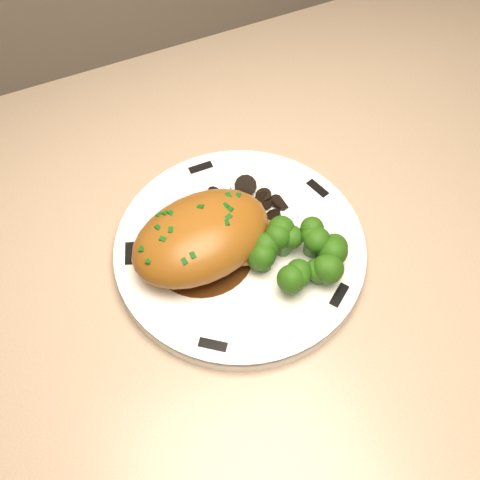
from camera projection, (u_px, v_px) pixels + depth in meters
name	position (u px, v px, depth m)	size (l,w,h in m)	color
counter	(312.00, 361.00, 1.00)	(2.06, 0.68, 1.01)	brown
plate	(240.00, 250.00, 0.59)	(0.24, 0.24, 0.02)	white
rim_accent_0	(318.00, 189.00, 0.62)	(0.03, 0.01, 0.00)	black
rim_accent_1	(201.00, 168.00, 0.63)	(0.03, 0.01, 0.00)	black
rim_accent_2	(130.00, 254.00, 0.57)	(0.03, 0.01, 0.00)	black
rim_accent_3	(213.00, 345.00, 0.52)	(0.03, 0.01, 0.00)	black
rim_accent_4	(339.00, 295.00, 0.55)	(0.03, 0.01, 0.00)	black
gravy_pool	(202.00, 252.00, 0.57)	(0.10, 0.10, 0.00)	#3F1F0B
chicken_breast	(207.00, 238.00, 0.55)	(0.15, 0.11, 0.05)	#925619
mushroom_pile	(254.00, 208.00, 0.60)	(0.08, 0.06, 0.02)	black
broccoli_florets	(301.00, 253.00, 0.55)	(0.09, 0.07, 0.04)	#417130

